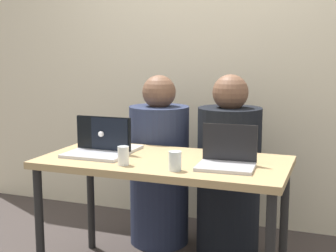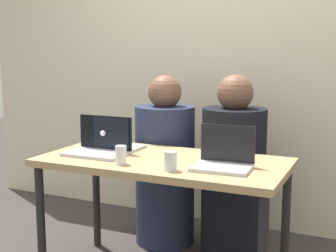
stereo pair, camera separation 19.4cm
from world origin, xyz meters
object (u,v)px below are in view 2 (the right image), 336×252
(water_glass_right, at_px, (170,162))
(laptop_front_left, at_px, (99,146))
(person_on_right, at_px, (233,176))
(laptop_back_left, at_px, (111,142))
(water_glass_left, at_px, (121,156))
(laptop_front_right, at_px, (224,159))
(person_on_left, at_px, (165,169))

(water_glass_right, bearing_deg, laptop_front_left, 161.63)
(person_on_right, height_order, laptop_front_left, person_on_right)
(laptop_front_left, bearing_deg, laptop_back_left, 92.95)
(laptop_front_left, height_order, laptop_back_left, laptop_front_left)
(person_on_right, height_order, laptop_back_left, person_on_right)
(laptop_front_left, relative_size, water_glass_left, 3.48)
(laptop_back_left, bearing_deg, laptop_front_right, 170.62)
(laptop_front_right, bearing_deg, water_glass_left, -167.02)
(laptop_front_right, xyz_separation_m, water_glass_right, (-0.23, -0.17, -0.00))
(person_on_right, distance_m, laptop_front_left, 0.93)
(laptop_front_right, height_order, water_glass_right, laptop_front_right)
(person_on_left, height_order, person_on_right, person_on_right)
(person_on_left, relative_size, water_glass_right, 11.95)
(person_on_left, distance_m, laptop_back_left, 0.56)
(laptop_front_right, xyz_separation_m, water_glass_left, (-0.53, -0.16, -0.00))
(water_glass_right, bearing_deg, person_on_left, 116.70)
(person_on_right, bearing_deg, water_glass_right, 69.62)
(laptop_front_right, relative_size, water_glass_right, 3.08)
(person_on_right, bearing_deg, laptop_front_right, 88.88)
(person_on_right, distance_m, water_glass_right, 0.84)
(person_on_right, bearing_deg, water_glass_left, 49.66)
(person_on_right, distance_m, laptop_back_left, 0.85)
(person_on_left, relative_size, laptop_front_left, 3.36)
(person_on_right, bearing_deg, laptop_back_left, 22.41)
(person_on_left, distance_m, water_glass_right, 0.93)
(person_on_left, xyz_separation_m, laptop_back_left, (-0.16, -0.47, 0.27))
(laptop_front_left, bearing_deg, person_on_left, 76.46)
(laptop_front_left, distance_m, laptop_front_right, 0.78)
(person_on_left, bearing_deg, laptop_front_right, 138.23)
(laptop_front_left, xyz_separation_m, water_glass_right, (0.55, -0.18, -0.00))
(person_on_right, bearing_deg, laptop_front_left, 30.23)
(person_on_left, bearing_deg, water_glass_right, 119.55)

